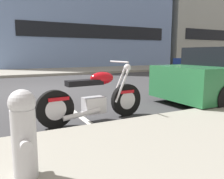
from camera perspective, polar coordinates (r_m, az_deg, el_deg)
ground_plane at (r=8.43m, az=-16.69°, el=-0.04°), size 260.00×260.00×0.00m
sidewalk_far_curb at (r=20.54m, az=14.01°, el=5.44°), size 120.00×5.00×0.14m
parking_stall_stripe at (r=4.50m, az=-6.80°, el=-7.47°), size 0.12×2.20×0.01m
parked_motorcycle at (r=4.30m, az=-4.31°, el=-2.26°), size 2.15×0.62×1.13m
car_opposite_curb at (r=18.46m, az=22.07°, el=6.50°), size 4.54×2.03×1.40m
fire_hydrant at (r=2.25m, az=-21.12°, el=-9.74°), size 0.24×0.36×0.83m
townhouse_behind_pole at (r=33.47m, az=18.08°, el=19.05°), size 13.37×11.54×14.64m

